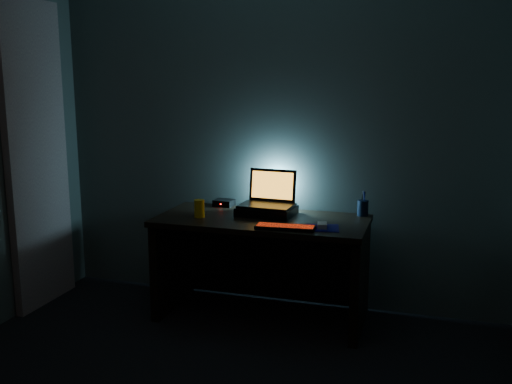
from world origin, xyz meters
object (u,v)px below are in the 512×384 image
laptop (269,197)px  mouse (322,225)px  juice_glass (199,208)px  keyboard (285,227)px  router (224,203)px  pen_cup (363,208)px

laptop → mouse: laptop is taller
juice_glass → mouse: bearing=-3.3°
laptop → keyboard: laptop is taller
juice_glass → router: size_ratio=0.81×
laptop → mouse: (0.46, -0.32, -0.10)m
router → keyboard: bearing=-36.0°
mouse → router: size_ratio=0.65×
mouse → pen_cup: bearing=53.4°
mouse → router: 0.98m
laptop → pen_cup: bearing=14.0°
pen_cup → juice_glass: size_ratio=0.89×
laptop → router: size_ratio=2.51×
pen_cup → router: 1.08m
keyboard → router: router is taller
pen_cup → mouse: bearing=-116.0°
keyboard → juice_glass: 0.69m
laptop → juice_glass: bearing=-145.5°
pen_cup → juice_glass: bearing=-160.7°
router → mouse: bearing=-23.0°
juice_glass → router: bearing=84.5°
keyboard → pen_cup: (0.45, 0.53, 0.04)m
pen_cup → router: bearing=179.3°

